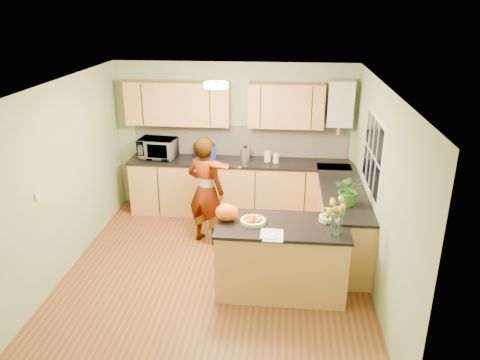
{
  "coord_description": "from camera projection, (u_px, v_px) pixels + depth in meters",
  "views": [
    {
      "loc": [
        0.85,
        -5.33,
        3.42
      ],
      "look_at": [
        0.27,
        0.5,
        1.16
      ],
      "focal_mm": 35.0,
      "sensor_mm": 36.0,
      "label": 1
    }
  ],
  "objects": [
    {
      "name": "floor",
      "position": [
        216.0,
        273.0,
        6.26
      ],
      "size": [
        4.5,
        4.5,
        0.0
      ],
      "primitive_type": "plane",
      "color": "brown",
      "rests_on": "ground"
    },
    {
      "name": "ceiling",
      "position": [
        212.0,
        86.0,
        5.36
      ],
      "size": [
        4.0,
        4.5,
        0.02
      ],
      "primitive_type": "cube",
      "color": "silver",
      "rests_on": "wall_back"
    },
    {
      "name": "wall_back",
      "position": [
        234.0,
        137.0,
        7.9
      ],
      "size": [
        4.0,
        0.02,
        2.5
      ],
      "primitive_type": "cube",
      "color": "#91AB7A",
      "rests_on": "floor"
    },
    {
      "name": "wall_front",
      "position": [
        172.0,
        292.0,
        3.72
      ],
      "size": [
        4.0,
        0.02,
        2.5
      ],
      "primitive_type": "cube",
      "color": "#91AB7A",
      "rests_on": "floor"
    },
    {
      "name": "wall_left",
      "position": [
        60.0,
        181.0,
        5.99
      ],
      "size": [
        0.02,
        4.5,
        2.5
      ],
      "primitive_type": "cube",
      "color": "#91AB7A",
      "rests_on": "floor"
    },
    {
      "name": "wall_right",
      "position": [
        379.0,
        193.0,
        5.62
      ],
      "size": [
        0.02,
        4.5,
        2.5
      ],
      "primitive_type": "cube",
      "color": "#91AB7A",
      "rests_on": "floor"
    },
    {
      "name": "back_counter",
      "position": [
        238.0,
        187.0,
        7.89
      ],
      "size": [
        3.64,
        0.62,
        0.94
      ],
      "color": "#B17C47",
      "rests_on": "floor"
    },
    {
      "name": "right_counter",
      "position": [
        341.0,
        219.0,
        6.72
      ],
      "size": [
        0.62,
        2.24,
        0.94
      ],
      "color": "#B17C47",
      "rests_on": "floor"
    },
    {
      "name": "splashback",
      "position": [
        240.0,
        141.0,
        7.89
      ],
      "size": [
        3.6,
        0.02,
        0.52
      ],
      "primitive_type": "cube",
      "color": "beige",
      "rests_on": "back_counter"
    },
    {
      "name": "upper_cabinets",
      "position": [
        222.0,
        104.0,
        7.54
      ],
      "size": [
        3.2,
        0.34,
        0.7
      ],
      "color": "#B17C47",
      "rests_on": "wall_back"
    },
    {
      "name": "boiler",
      "position": [
        340.0,
        103.0,
        7.36
      ],
      "size": [
        0.4,
        0.3,
        0.86
      ],
      "color": "silver",
      "rests_on": "wall_back"
    },
    {
      "name": "window_right",
      "position": [
        372.0,
        154.0,
        6.07
      ],
      "size": [
        0.01,
        1.3,
        1.05
      ],
      "color": "silver",
      "rests_on": "wall_right"
    },
    {
      "name": "light_switch",
      "position": [
        37.0,
        196.0,
        5.42
      ],
      "size": [
        0.02,
        0.09,
        0.09
      ],
      "primitive_type": "cube",
      "color": "silver",
      "rests_on": "wall_left"
    },
    {
      "name": "ceiling_lamp",
      "position": [
        216.0,
        85.0,
        5.65
      ],
      "size": [
        0.3,
        0.3,
        0.07
      ],
      "color": "#FFEABF",
      "rests_on": "ceiling"
    },
    {
      "name": "peninsula_island",
      "position": [
        281.0,
        257.0,
        5.76
      ],
      "size": [
        1.59,
        0.81,
        0.91
      ],
      "color": "#B17C47",
      "rests_on": "floor"
    },
    {
      "name": "fruit_dish",
      "position": [
        253.0,
        220.0,
        5.61
      ],
      "size": [
        0.31,
        0.31,
        0.11
      ],
      "color": "beige",
      "rests_on": "peninsula_island"
    },
    {
      "name": "orange_bowl",
      "position": [
        328.0,
        217.0,
        5.67
      ],
      "size": [
        0.22,
        0.22,
        0.13
      ],
      "color": "beige",
      "rests_on": "peninsula_island"
    },
    {
      "name": "flower_vase",
      "position": [
        336.0,
        208.0,
        5.26
      ],
      "size": [
        0.26,
        0.26,
        0.48
      ],
      "rotation": [
        0.0,
        0.0,
        -0.09
      ],
      "color": "silver",
      "rests_on": "peninsula_island"
    },
    {
      "name": "orange_bag",
      "position": [
        227.0,
        212.0,
        5.67
      ],
      "size": [
        0.28,
        0.24,
        0.21
      ],
      "primitive_type": "ellipsoid",
      "rotation": [
        0.0,
        0.0,
        0.01
      ],
      "color": "orange",
      "rests_on": "peninsula_island"
    },
    {
      "name": "papers",
      "position": [
        273.0,
        235.0,
        5.33
      ],
      "size": [
        0.23,
        0.31,
        0.01
      ],
      "primitive_type": "cube",
      "color": "white",
      "rests_on": "peninsula_island"
    },
    {
      "name": "violinist",
      "position": [
        206.0,
        191.0,
        6.81
      ],
      "size": [
        0.71,
        0.6,
        1.64
      ],
      "primitive_type": "imported",
      "rotation": [
        0.0,
        0.0,
        2.72
      ],
      "color": "#DEAA87",
      "rests_on": "floor"
    },
    {
      "name": "violin",
      "position": [
        217.0,
        164.0,
        6.41
      ],
      "size": [
        0.61,
        0.53,
        0.15
      ],
      "primitive_type": null,
      "rotation": [
        0.17,
        0.0,
        -0.61
      ],
      "color": "#551605",
      "rests_on": "violinist"
    },
    {
      "name": "microwave",
      "position": [
        158.0,
        148.0,
        7.81
      ],
      "size": [
        0.64,
        0.47,
        0.33
      ],
      "primitive_type": "imported",
      "rotation": [
        0.0,
        0.0,
        -0.11
      ],
      "color": "silver",
      "rests_on": "back_counter"
    },
    {
      "name": "blue_box",
      "position": [
        204.0,
        152.0,
        7.73
      ],
      "size": [
        0.39,
        0.34,
        0.26
      ],
      "primitive_type": "cube",
      "rotation": [
        0.0,
        0.0,
        0.37
      ],
      "color": "navy",
      "rests_on": "back_counter"
    },
    {
      "name": "kettle",
      "position": [
        245.0,
        153.0,
        7.68
      ],
      "size": [
        0.16,
        0.16,
        0.31
      ],
      "rotation": [
        0.0,
        0.0,
        0.24
      ],
      "color": "silver",
      "rests_on": "back_counter"
    },
    {
      "name": "jar_cream",
      "position": [
        268.0,
        156.0,
        7.66
      ],
      "size": [
        0.13,
        0.13,
        0.17
      ],
      "primitive_type": "cylinder",
      "rotation": [
        0.0,
        0.0,
        0.21
      ],
      "color": "beige",
      "rests_on": "back_counter"
    },
    {
      "name": "jar_white",
      "position": [
        276.0,
        158.0,
        7.6
      ],
      "size": [
        0.13,
        0.13,
        0.15
      ],
      "primitive_type": "cylinder",
      "rotation": [
        0.0,
        0.0,
        0.41
      ],
      "color": "silver",
      "rests_on": "back_counter"
    },
    {
      "name": "potted_plant",
      "position": [
        350.0,
        189.0,
        5.99
      ],
      "size": [
        0.43,
        0.39,
        0.42
      ],
      "primitive_type": "imported",
      "rotation": [
        0.0,
        0.0,
        -0.16
      ],
      "color": "#327C29",
      "rests_on": "right_counter"
    }
  ]
}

